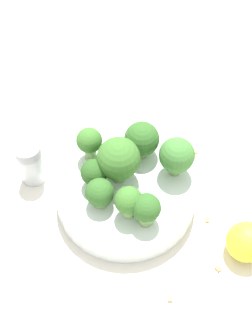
# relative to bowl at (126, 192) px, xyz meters

# --- Properties ---
(ground_plane) EXTENTS (3.00, 3.00, 0.00)m
(ground_plane) POSITION_rel_bowl_xyz_m (0.00, 0.00, -0.02)
(ground_plane) COLOR silver
(bowl) EXTENTS (0.19, 0.19, 0.04)m
(bowl) POSITION_rel_bowl_xyz_m (0.00, 0.00, 0.00)
(bowl) COLOR silver
(bowl) RESTS_ON ground_plane
(broccoli_floret_0) EXTENTS (0.05, 0.05, 0.06)m
(broccoli_floret_0) POSITION_rel_bowl_xyz_m (0.03, 0.06, 0.06)
(broccoli_floret_0) COLOR #7A9E5B
(broccoli_floret_0) RESTS_ON bowl
(broccoli_floret_1) EXTENTS (0.03, 0.03, 0.05)m
(broccoli_floret_1) POSITION_rel_bowl_xyz_m (-0.06, -0.01, 0.05)
(broccoli_floret_1) COLOR #7A9E5B
(broccoli_floret_1) RESTS_ON bowl
(broccoli_floret_2) EXTENTS (0.04, 0.04, 0.05)m
(broccoli_floret_2) POSITION_rel_bowl_xyz_m (0.04, -0.03, 0.05)
(broccoli_floret_2) COLOR #8EB770
(broccoli_floret_2) RESTS_ON bowl
(broccoli_floret_3) EXTENTS (0.04, 0.04, 0.04)m
(broccoli_floret_3) POSITION_rel_bowl_xyz_m (-0.00, -0.04, 0.04)
(broccoli_floret_3) COLOR #7A9E5B
(broccoli_floret_3) RESTS_ON bowl
(broccoli_floret_4) EXTENTS (0.03, 0.03, 0.04)m
(broccoli_floret_4) POSITION_rel_bowl_xyz_m (-0.03, -0.03, 0.04)
(broccoli_floret_4) COLOR #7A9E5B
(broccoli_floret_4) RESTS_ON bowl
(broccoli_floret_5) EXTENTS (0.05, 0.05, 0.05)m
(broccoli_floret_5) POSITION_rel_bowl_xyz_m (-0.02, 0.05, 0.05)
(broccoli_floret_5) COLOR #84AD66
(broccoli_floret_5) RESTS_ON bowl
(broccoli_floret_6) EXTENTS (0.06, 0.06, 0.07)m
(broccoli_floret_6) POSITION_rel_bowl_xyz_m (-0.01, 0.00, 0.06)
(broccoli_floret_6) COLOR #84AD66
(broccoli_floret_6) RESTS_ON bowl
(broccoli_floret_7) EXTENTS (0.04, 0.04, 0.05)m
(broccoli_floret_7) POSITION_rel_bowl_xyz_m (0.06, -0.02, 0.05)
(broccoli_floret_7) COLOR #7A9E5B
(broccoli_floret_7) RESTS_ON bowl
(pepper_shaker) EXTENTS (0.04, 0.04, 0.07)m
(pepper_shaker) POSITION_rel_bowl_xyz_m (-0.12, -0.07, 0.01)
(pepper_shaker) COLOR #B2B7BC
(pepper_shaker) RESTS_ON ground_plane
(lemon_wedge) EXTENTS (0.05, 0.05, 0.05)m
(lemon_wedge) POSITION_rel_bowl_xyz_m (0.16, 0.06, 0.00)
(lemon_wedge) COLOR yellow
(lemon_wedge) RESTS_ON ground_plane
(almond_crumb_0) EXTENTS (0.00, 0.01, 0.01)m
(almond_crumb_0) POSITION_rel_bowl_xyz_m (0.01, 0.13, -0.02)
(almond_crumb_0) COLOR olive
(almond_crumb_0) RESTS_ON ground_plane
(almond_crumb_1) EXTENTS (0.01, 0.01, 0.01)m
(almond_crumb_1) POSITION_rel_bowl_xyz_m (0.14, -0.06, -0.02)
(almond_crumb_1) COLOR tan
(almond_crumb_1) RESTS_ON ground_plane
(almond_crumb_2) EXTENTS (0.01, 0.01, 0.01)m
(almond_crumb_2) POSITION_rel_bowl_xyz_m (0.10, 0.06, -0.02)
(almond_crumb_2) COLOR #AD7F4C
(almond_crumb_2) RESTS_ON ground_plane
(almond_crumb_3) EXTENTS (0.01, 0.01, 0.01)m
(almond_crumb_3) POSITION_rel_bowl_xyz_m (0.15, 0.01, -0.02)
(almond_crumb_3) COLOR #AD7F4C
(almond_crumb_3) RESTS_ON ground_plane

